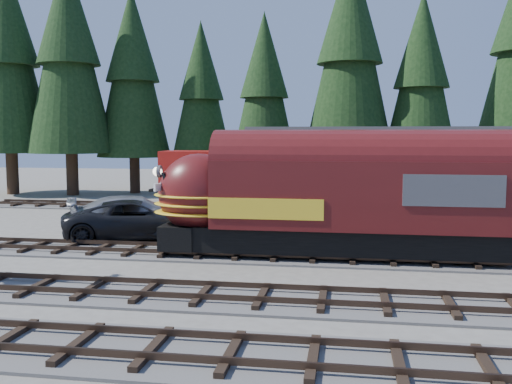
# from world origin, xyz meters

# --- Properties ---
(ground) EXTENTS (120.00, 120.00, 0.00)m
(ground) POSITION_xyz_m (0.00, 0.00, 0.00)
(ground) COLOR #6B665B
(ground) RESTS_ON ground
(track_spur) EXTENTS (32.00, 3.20, 0.33)m
(track_spur) POSITION_xyz_m (-10.00, 18.00, 0.06)
(track_spur) COLOR #4C4947
(track_spur) RESTS_ON ground
(depot) EXTENTS (12.80, 7.00, 5.30)m
(depot) POSITION_xyz_m (-0.00, 10.50, 2.96)
(depot) COLOR gold
(depot) RESTS_ON ground
(conifer_backdrop) EXTENTS (78.98, 23.13, 17.12)m
(conifer_backdrop) POSITION_xyz_m (5.09, 23.89, 10.27)
(conifer_backdrop) COLOR black
(conifer_backdrop) RESTS_ON ground
(locomotive) EXTENTS (14.11, 2.80, 3.84)m
(locomotive) POSITION_xyz_m (-2.73, 4.00, 2.28)
(locomotive) COLOR black
(locomotive) RESTS_ON ground
(caboose) EXTENTS (8.81, 2.55, 4.58)m
(caboose) POSITION_xyz_m (-9.35, 18.00, 2.31)
(caboose) COLOR black
(caboose) RESTS_ON ground
(pickup_truck_a) EXTENTS (7.32, 5.21, 1.85)m
(pickup_truck_a) POSITION_xyz_m (-11.56, 6.99, 0.93)
(pickup_truck_a) COLOR black
(pickup_truck_a) RESTS_ON ground
(pickup_truck_b) EXTENTS (7.06, 5.31, 1.90)m
(pickup_truck_b) POSITION_xyz_m (-12.02, 8.25, 0.95)
(pickup_truck_b) COLOR #A3A5AA
(pickup_truck_b) RESTS_ON ground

